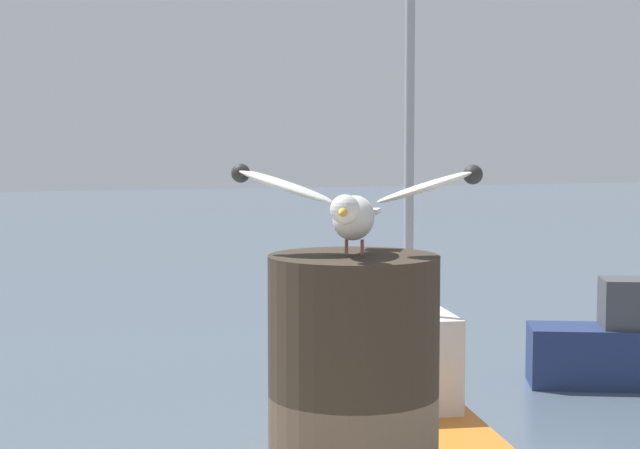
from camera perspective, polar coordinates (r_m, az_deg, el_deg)
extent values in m
cylinder|color=#C67160|center=(2.36, 1.46, -1.24)|extent=(0.01, 0.01, 0.04)
cylinder|color=#C67160|center=(2.35, 2.32, -1.25)|extent=(0.01, 0.01, 0.04)
ellipsoid|color=white|center=(2.34, 1.86, 0.37)|extent=(0.19, 0.25, 0.10)
sphere|color=white|center=(2.21, 1.38, 0.83)|extent=(0.06, 0.06, 0.06)
cone|color=gold|center=(2.15, 1.16, 0.62)|extent=(0.04, 0.05, 0.02)
cube|color=white|center=(2.48, 2.33, 0.74)|extent=(0.10, 0.10, 0.01)
ellipsoid|color=white|center=(2.37, -1.93, 2.13)|extent=(0.25, 0.21, 0.09)
sphere|color=#2B2B2B|center=(2.40, -4.35, 2.81)|extent=(0.04, 0.04, 0.04)
ellipsoid|color=white|center=(2.33, 5.80, 2.06)|extent=(0.25, 0.21, 0.09)
sphere|color=#2B2B2B|center=(2.32, 8.35, 2.72)|extent=(0.04, 0.04, 0.04)
cube|color=orange|center=(9.20, 4.42, -12.04)|extent=(1.45, 3.33, 0.85)
cone|color=orange|center=(10.94, 2.16, -9.08)|extent=(0.99, 0.99, 0.87)
cube|color=silver|center=(8.77, 4.82, -7.40)|extent=(0.86, 0.89, 0.78)
cylinder|color=#A5A5A8|center=(8.58, 4.91, 5.95)|extent=(0.08, 0.08, 3.27)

